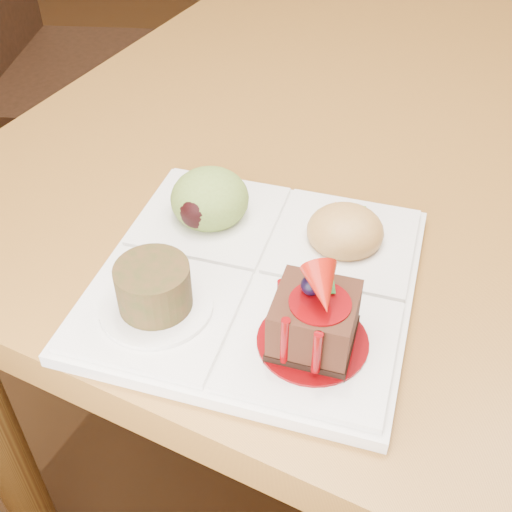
% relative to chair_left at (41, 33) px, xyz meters
% --- Properties ---
extents(ground, '(6.00, 6.00, 0.00)m').
position_rel_chair_left_xyz_m(ground, '(0.95, 0.11, -0.59)').
color(ground, '#502D16').
extents(chair_left, '(0.60, 0.60, 1.03)m').
position_rel_chair_left_xyz_m(chair_left, '(0.00, 0.00, 0.00)').
color(chair_left, black).
rests_on(chair_left, ground).
extents(sampler_plate, '(0.31, 0.31, 0.10)m').
position_rel_chair_left_xyz_m(sampler_plate, '(0.84, -0.64, 0.18)').
color(sampler_plate, white).
rests_on(sampler_plate, dining_table).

